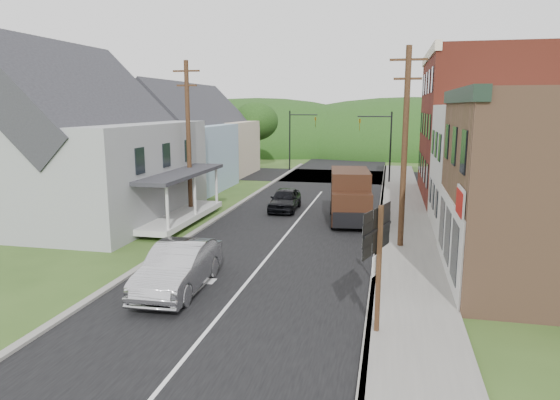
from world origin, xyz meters
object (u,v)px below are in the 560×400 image
Objects in this scene: delivery_van at (350,196)px; dark_sedan at (285,200)px; warning_sign at (381,238)px; route_sign_cluster at (378,251)px; silver_sedan at (179,268)px.

dark_sedan is at bearing 144.76° from delivery_van.
warning_sign is (6.09, -12.86, 1.23)m from dark_sedan.
delivery_van is 1.48× the size of route_sign_cluster.
route_sign_cluster is (6.89, -2.11, 1.67)m from silver_sedan.
delivery_van is at bearing -29.25° from dark_sedan.
warning_sign reaches higher than delivery_van.
silver_sedan is 0.93× the size of delivery_van.
delivery_van is at bearing 94.36° from warning_sign.
delivery_van is 14.31m from route_sign_cluster.
dark_sedan is 1.13× the size of route_sign_cluster.
silver_sedan is 14.30m from dark_sedan.
warning_sign is (0.02, 3.53, -0.57)m from route_sign_cluster.
warning_sign is at bearing -65.84° from dark_sedan.
delivery_van is at bearing 64.59° from silver_sedan.
route_sign_cluster is 1.30× the size of warning_sign.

